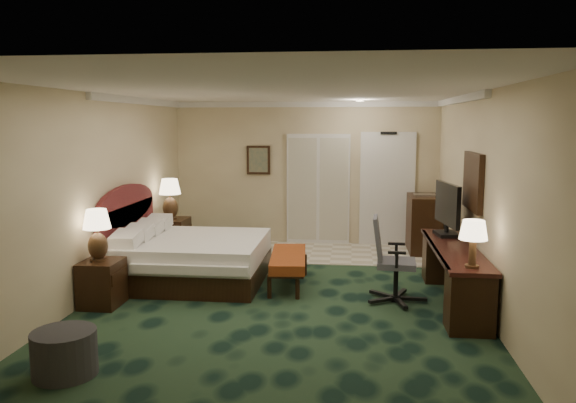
# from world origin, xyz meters

# --- Properties ---
(floor) EXTENTS (5.00, 7.50, 0.00)m
(floor) POSITION_xyz_m (0.00, 0.00, 0.00)
(floor) COLOR black
(floor) RESTS_ON ground
(ceiling) EXTENTS (5.00, 7.50, 0.00)m
(ceiling) POSITION_xyz_m (0.00, 0.00, 2.70)
(ceiling) COLOR silver
(ceiling) RESTS_ON wall_back
(wall_back) EXTENTS (5.00, 0.00, 2.70)m
(wall_back) POSITION_xyz_m (0.00, 3.75, 1.35)
(wall_back) COLOR tan
(wall_back) RESTS_ON ground
(wall_front) EXTENTS (5.00, 0.00, 2.70)m
(wall_front) POSITION_xyz_m (0.00, -3.75, 1.35)
(wall_front) COLOR tan
(wall_front) RESTS_ON ground
(wall_left) EXTENTS (0.00, 7.50, 2.70)m
(wall_left) POSITION_xyz_m (-2.50, 0.00, 1.35)
(wall_left) COLOR tan
(wall_left) RESTS_ON ground
(wall_right) EXTENTS (0.00, 7.50, 2.70)m
(wall_right) POSITION_xyz_m (2.50, 0.00, 1.35)
(wall_right) COLOR tan
(wall_right) RESTS_ON ground
(crown_molding) EXTENTS (5.00, 7.50, 0.10)m
(crown_molding) POSITION_xyz_m (0.00, 0.00, 2.65)
(crown_molding) COLOR silver
(crown_molding) RESTS_ON wall_back
(tile_patch) EXTENTS (3.20, 1.70, 0.01)m
(tile_patch) POSITION_xyz_m (0.90, 2.90, 0.01)
(tile_patch) COLOR #B1A78C
(tile_patch) RESTS_ON ground
(headboard) EXTENTS (0.12, 2.00, 1.40)m
(headboard) POSITION_xyz_m (-2.44, 1.00, 0.70)
(headboard) COLOR #54131C
(headboard) RESTS_ON ground
(entry_door) EXTENTS (1.02, 0.06, 2.18)m
(entry_door) POSITION_xyz_m (1.55, 3.72, 1.05)
(entry_door) COLOR silver
(entry_door) RESTS_ON ground
(closet_doors) EXTENTS (1.20, 0.06, 2.10)m
(closet_doors) POSITION_xyz_m (0.25, 3.71, 1.05)
(closet_doors) COLOR beige
(closet_doors) RESTS_ON ground
(wall_art) EXTENTS (0.45, 0.06, 0.55)m
(wall_art) POSITION_xyz_m (-0.90, 3.71, 1.60)
(wall_art) COLOR #465F57
(wall_art) RESTS_ON wall_back
(wall_mirror) EXTENTS (0.05, 0.95, 0.75)m
(wall_mirror) POSITION_xyz_m (2.46, 0.60, 1.55)
(wall_mirror) COLOR white
(wall_mirror) RESTS_ON wall_right
(bed) EXTENTS (2.02, 1.87, 0.64)m
(bed) POSITION_xyz_m (-1.39, 0.90, 0.32)
(bed) COLOR white
(bed) RESTS_ON ground
(nightstand_near) EXTENTS (0.47, 0.54, 0.58)m
(nightstand_near) POSITION_xyz_m (-2.25, -0.33, 0.29)
(nightstand_near) COLOR black
(nightstand_near) RESTS_ON ground
(nightstand_far) EXTENTS (0.52, 0.60, 0.65)m
(nightstand_far) POSITION_xyz_m (-2.22, 2.42, 0.33)
(nightstand_far) COLOR black
(nightstand_far) RESTS_ON ground
(lamp_near) EXTENTS (0.39, 0.39, 0.65)m
(lamp_near) POSITION_xyz_m (-2.29, -0.31, 0.91)
(lamp_near) COLOR black
(lamp_near) RESTS_ON nightstand_near
(lamp_far) EXTENTS (0.47, 0.47, 0.70)m
(lamp_far) POSITION_xyz_m (-2.23, 2.38, 1.00)
(lamp_far) COLOR black
(lamp_far) RESTS_ON nightstand_far
(bed_bench) EXTENTS (0.58, 1.41, 0.46)m
(bed_bench) POSITION_xyz_m (0.01, 0.80, 0.23)
(bed_bench) COLOR maroon
(bed_bench) RESTS_ON ground
(ottoman) EXTENTS (0.70, 0.70, 0.42)m
(ottoman) POSITION_xyz_m (-1.72, -2.26, 0.21)
(ottoman) COLOR #2A2A30
(ottoman) RESTS_ON ground
(desk) EXTENTS (0.54, 2.53, 0.73)m
(desk) POSITION_xyz_m (2.21, 0.31, 0.36)
(desk) COLOR black
(desk) RESTS_ON ground
(tv) EXTENTS (0.22, 0.96, 0.75)m
(tv) POSITION_xyz_m (2.22, 1.06, 1.10)
(tv) COLOR black
(tv) RESTS_ON desk
(desk_lamp) EXTENTS (0.34, 0.34, 0.54)m
(desk_lamp) POSITION_xyz_m (2.21, -0.71, 1.00)
(desk_lamp) COLOR black
(desk_lamp) RESTS_ON desk
(desk_chair) EXTENTS (0.69, 0.65, 1.11)m
(desk_chair) POSITION_xyz_m (1.47, 0.27, 0.56)
(desk_chair) COLOR #454651
(desk_chair) RESTS_ON ground
(minibar) EXTENTS (0.54, 0.97, 1.02)m
(minibar) POSITION_xyz_m (2.18, 3.20, 0.51)
(minibar) COLOR black
(minibar) RESTS_ON ground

